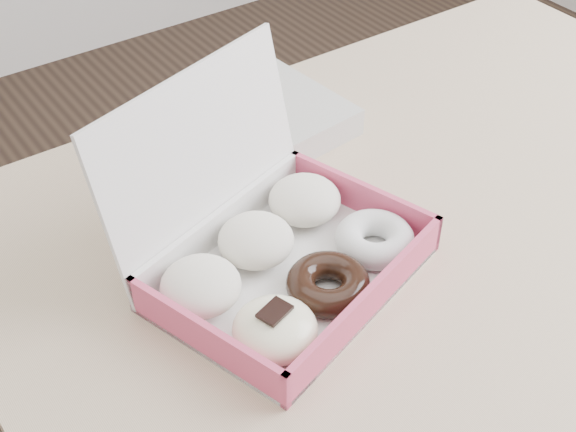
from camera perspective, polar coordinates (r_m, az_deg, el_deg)
table at (r=1.16m, az=9.16°, el=-1.77°), size 1.20×0.80×0.75m
donut_box at (r=0.96m, az=-0.79°, el=-2.53°), size 0.38×0.36×0.23m
newspapers at (r=1.20m, az=-2.69°, el=6.53°), size 0.29×0.24×0.04m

